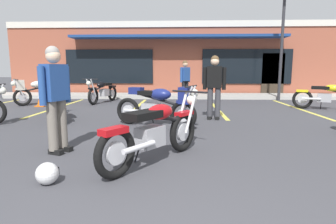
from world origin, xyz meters
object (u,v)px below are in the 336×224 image
(motorcycle_black_cruiser, at_px, (103,91))
(person_by_back_row, at_px, (214,83))
(motorcycle_cream_vintage, at_px, (57,102))
(person_in_shorts_foreground, at_px, (185,78))
(helmet_on_pavement, at_px, (47,173))
(motorcycle_silver_naked, at_px, (328,96))
(parking_lot_lamp_post, at_px, (284,25))
(motorcycle_blue_standard, at_px, (40,91))
(traffic_cone, at_px, (41,99))
(motorcycle_red_sportbike, at_px, (159,104))
(person_in_black_shirt, at_px, (55,93))
(motorcycle_foreground_classic, at_px, (155,131))

(motorcycle_black_cruiser, distance_m, person_by_back_row, 5.28)
(motorcycle_cream_vintage, bearing_deg, person_in_shorts_foreground, 51.78)
(helmet_on_pavement, bearing_deg, motorcycle_silver_naked, 44.23)
(parking_lot_lamp_post, bearing_deg, motorcycle_cream_vintage, -147.55)
(motorcycle_black_cruiser, xyz_separation_m, motorcycle_blue_standard, (-2.20, -0.67, 0.07))
(traffic_cone, bearing_deg, person_by_back_row, -21.62)
(motorcycle_red_sportbike, relative_size, person_in_black_shirt, 1.19)
(motorcycle_red_sportbike, bearing_deg, motorcycle_cream_vintage, 162.11)
(traffic_cone, bearing_deg, motorcycle_black_cruiser, 30.69)
(motorcycle_red_sportbike, height_order, parking_lot_lamp_post, parking_lot_lamp_post)
(motorcycle_blue_standard, height_order, helmet_on_pavement, motorcycle_blue_standard)
(motorcycle_black_cruiser, height_order, person_in_black_shirt, person_in_black_shirt)
(motorcycle_foreground_classic, relative_size, parking_lot_lamp_post, 0.38)
(parking_lot_lamp_post, bearing_deg, person_in_shorts_foreground, -174.97)
(motorcycle_foreground_classic, xyz_separation_m, motorcycle_silver_naked, (5.18, 5.38, 0.00))
(motorcycle_foreground_classic, height_order, motorcycle_silver_naked, same)
(motorcycle_foreground_classic, relative_size, motorcycle_silver_naked, 0.92)
(person_in_shorts_foreground, distance_m, helmet_on_pavement, 8.78)
(motorcycle_red_sportbike, relative_size, person_in_shorts_foreground, 1.19)
(motorcycle_red_sportbike, height_order, motorcycle_cream_vintage, same)
(motorcycle_blue_standard, xyz_separation_m, parking_lot_lamp_post, (9.49, 1.75, 2.58))
(person_by_back_row, bearing_deg, motorcycle_foreground_classic, -109.54)
(traffic_cone, bearing_deg, motorcycle_foreground_classic, -51.76)
(motorcycle_silver_naked, height_order, person_in_shorts_foreground, person_in_shorts_foreground)
(motorcycle_black_cruiser, relative_size, person_by_back_row, 1.23)
(motorcycle_black_cruiser, bearing_deg, helmet_on_pavement, -79.13)
(person_by_back_row, distance_m, parking_lot_lamp_post, 6.06)
(motorcycle_cream_vintage, relative_size, helmet_on_pavement, 7.38)
(motorcycle_black_cruiser, distance_m, motorcycle_blue_standard, 2.30)
(motorcycle_black_cruiser, xyz_separation_m, motorcycle_cream_vintage, (-0.21, -3.68, 0.00))
(person_in_shorts_foreground, relative_size, traffic_cone, 3.16)
(helmet_on_pavement, bearing_deg, person_in_shorts_foreground, 78.39)
(person_in_shorts_foreground, bearing_deg, parking_lot_lamp_post, 5.03)
(motorcycle_silver_naked, xyz_separation_m, person_in_black_shirt, (-6.76, -4.96, 0.49))
(person_in_black_shirt, bearing_deg, motorcycle_cream_vintage, 114.17)
(motorcycle_silver_naked, relative_size, motorcycle_cream_vintage, 1.03)
(motorcycle_red_sportbike, distance_m, parking_lot_lamp_post, 7.82)
(motorcycle_silver_naked, bearing_deg, helmet_on_pavement, -135.77)
(motorcycle_black_cruiser, height_order, parking_lot_lamp_post, parking_lot_lamp_post)
(person_in_shorts_foreground, bearing_deg, motorcycle_silver_naked, -27.30)
(motorcycle_blue_standard, height_order, parking_lot_lamp_post, parking_lot_lamp_post)
(motorcycle_silver_naked, bearing_deg, parking_lot_lamp_post, 101.94)
(motorcycle_foreground_classic, xyz_separation_m, motorcycle_black_cruiser, (-2.69, 7.02, 0.00))
(motorcycle_foreground_classic, bearing_deg, person_by_back_row, 70.46)
(motorcycle_cream_vintage, height_order, traffic_cone, motorcycle_cream_vintage)
(person_by_back_row, xyz_separation_m, traffic_cone, (-5.88, 2.33, -0.69))
(motorcycle_blue_standard, distance_m, traffic_cone, 0.61)
(motorcycle_foreground_classic, bearing_deg, motorcycle_silver_naked, 46.12)
(motorcycle_foreground_classic, xyz_separation_m, parking_lot_lamp_post, (4.60, 8.11, 2.65))
(motorcycle_silver_naked, bearing_deg, motorcycle_foreground_classic, -133.88)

